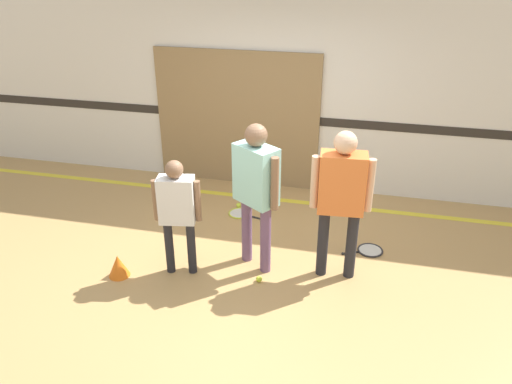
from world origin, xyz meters
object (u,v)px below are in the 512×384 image
(person_student_left, at_px, (177,206))
(tennis_ball_by_spare_racket, at_px, (239,205))
(person_student_right, at_px, (341,191))
(training_cone, at_px, (118,266))
(person_instructor, at_px, (256,182))
(racket_spare_on_floor, at_px, (241,214))
(racket_second_spare, at_px, (369,250))
(tennis_ball_near_instructor, at_px, (259,279))

(person_student_left, height_order, tennis_ball_by_spare_racket, person_student_left)
(person_student_right, distance_m, training_cone, 2.50)
(person_instructor, xyz_separation_m, training_cone, (-1.39, -0.54, -0.89))
(racket_spare_on_floor, relative_size, tennis_ball_by_spare_racket, 8.42)
(training_cone, bearing_deg, racket_second_spare, 22.93)
(person_instructor, xyz_separation_m, person_student_left, (-0.76, -0.31, -0.21))
(person_student_right, relative_size, tennis_ball_by_spare_racket, 24.87)
(person_instructor, bearing_deg, tennis_ball_by_spare_racket, 147.21)
(racket_second_spare, xyz_separation_m, tennis_ball_by_spare_racket, (-1.77, 0.70, 0.02))
(racket_spare_on_floor, relative_size, racket_second_spare, 1.06)
(person_student_left, bearing_deg, person_student_right, 0.80)
(racket_spare_on_floor, relative_size, tennis_ball_near_instructor, 8.42)
(person_instructor, distance_m, racket_spare_on_floor, 1.55)
(person_instructor, height_order, racket_second_spare, person_instructor)
(person_instructor, height_order, tennis_ball_by_spare_racket, person_instructor)
(person_student_left, xyz_separation_m, training_cone, (-0.63, -0.23, -0.69))
(person_student_left, distance_m, racket_spare_on_floor, 1.64)
(racket_second_spare, bearing_deg, person_student_right, 31.56)
(tennis_ball_by_spare_racket, bearing_deg, racket_second_spare, -21.51)
(person_student_left, xyz_separation_m, racket_second_spare, (1.99, 0.88, -0.80))
(person_instructor, relative_size, tennis_ball_near_instructor, 25.01)
(person_instructor, height_order, person_student_left, person_instructor)
(person_instructor, relative_size, person_student_right, 1.01)
(racket_spare_on_floor, bearing_deg, tennis_ball_near_instructor, -51.88)
(person_student_left, bearing_deg, training_cone, -170.69)
(person_instructor, distance_m, person_student_left, 0.85)
(training_cone, bearing_deg, person_student_right, 13.83)
(person_instructor, height_order, person_student_right, person_instructor)
(tennis_ball_near_instructor, bearing_deg, racket_spare_on_floor, 112.25)
(tennis_ball_near_instructor, height_order, tennis_ball_by_spare_racket, same)
(tennis_ball_near_instructor, relative_size, training_cone, 0.26)
(racket_spare_on_floor, relative_size, training_cone, 2.20)
(person_instructor, xyz_separation_m, racket_second_spare, (1.23, 0.57, -1.01))
(racket_second_spare, xyz_separation_m, tennis_ball_near_instructor, (-1.12, -0.87, 0.02))
(racket_second_spare, xyz_separation_m, training_cone, (-2.62, -1.11, 0.12))
(person_student_left, relative_size, racket_second_spare, 2.51)
(racket_spare_on_floor, bearing_deg, person_instructor, -51.03)
(racket_second_spare, distance_m, training_cone, 2.85)
(person_student_right, height_order, tennis_ball_near_instructor, person_student_right)
(person_student_left, height_order, racket_spare_on_floor, person_student_left)
(racket_spare_on_floor, xyz_separation_m, tennis_ball_by_spare_racket, (-0.08, 0.18, 0.02))
(person_student_left, height_order, tennis_ball_near_instructor, person_student_left)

